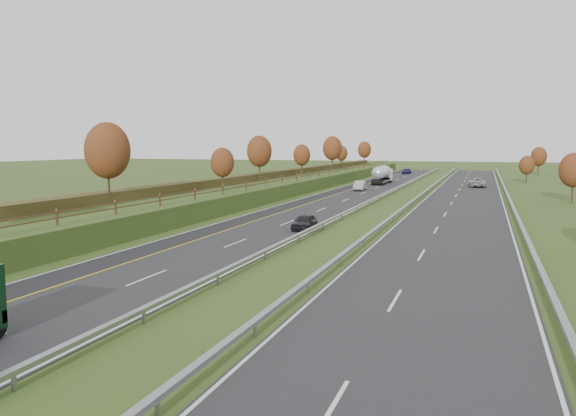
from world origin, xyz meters
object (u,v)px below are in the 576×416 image
object	(u,v)px
car_silver_mid	(360,186)
road_tanker	(382,174)
car_oncoming	(477,182)
car_dark_near	(304,222)
car_small_far	(407,171)

from	to	relation	value
car_silver_mid	road_tanker	bearing A→B (deg)	85.03
car_oncoming	car_dark_near	bearing A→B (deg)	69.99
car_oncoming	car_silver_mid	bearing A→B (deg)	31.94
road_tanker	car_dark_near	xyz separation A→B (m)	(3.85, -62.35, -1.14)
road_tanker	car_dark_near	bearing A→B (deg)	-86.47
road_tanker	car_small_far	xyz separation A→B (m)	(-0.44, 39.61, -1.13)
road_tanker	car_silver_mid	bearing A→B (deg)	-91.99
car_silver_mid	car_small_far	world-z (taller)	car_silver_mid
road_tanker	car_oncoming	world-z (taller)	road_tanker
car_silver_mid	car_small_far	size ratio (longest dim) A/B	1.01
road_tanker	car_silver_mid	world-z (taller)	road_tanker
car_dark_near	car_small_far	bearing A→B (deg)	91.07
car_silver_mid	car_small_far	xyz separation A→B (m)	(0.18, 57.37, -0.10)
car_dark_near	car_small_far	xyz separation A→B (m)	(-4.29, 101.96, 0.01)
car_dark_near	car_silver_mid	size ratio (longest dim) A/B	0.83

